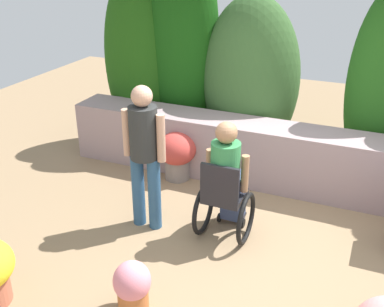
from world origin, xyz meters
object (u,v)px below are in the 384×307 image
at_px(person_in_wheelchair, 226,184).
at_px(flower_pot_purple_near, 177,153).
at_px(flower_pot_red_accent, 132,286).
at_px(person_standing_companion, 144,149).

relative_size(person_in_wheelchair, flower_pot_purple_near, 2.04).
xyz_separation_m(person_in_wheelchair, flower_pot_red_accent, (-0.35, -1.39, -0.36)).
bearing_deg(person_standing_companion, flower_pot_purple_near, 89.41).
bearing_deg(flower_pot_purple_near, flower_pot_red_accent, -74.14).
distance_m(person_standing_companion, flower_pot_purple_near, 1.29).
xyz_separation_m(person_standing_companion, flower_pot_red_accent, (0.51, -1.22, -0.68)).
height_order(person_standing_companion, flower_pot_purple_near, person_standing_companion).
bearing_deg(flower_pot_purple_near, person_standing_companion, -82.06).
height_order(flower_pot_purple_near, flower_pot_red_accent, flower_pot_purple_near).
height_order(person_in_wheelchair, person_standing_companion, person_standing_companion).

